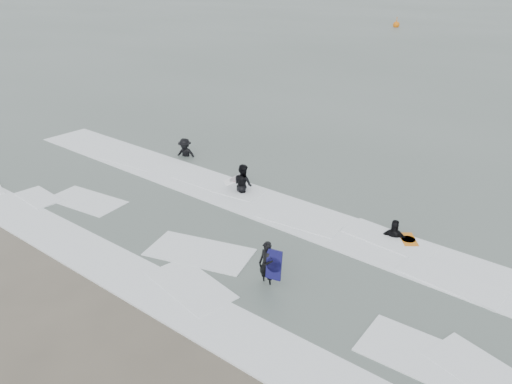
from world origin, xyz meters
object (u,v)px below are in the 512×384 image
Objects in this scene: surfer_centre at (266,285)px; surfer_breaker at (185,157)px; buoy at (396,25)px; surfer_wading at (243,193)px; surfer_right_near at (394,239)px.

surfer_centre is 11.75m from surfer_breaker.
buoy reaches higher than surfer_breaker.
surfer_wading reaches higher than surfer_centre.
surfer_wading is at bearing 137.58° from surfer_centre.
surfer_right_near reaches higher than surfer_wading.
surfer_right_near is at bearing -65.29° from buoy.
surfer_wading is 1.13× the size of buoy.
surfer_breaker is at bearing -21.59° from surfer_right_near.
surfer_breaker is 1.13× the size of buoy.
surfer_wading is 0.99× the size of surfer_right_near.
surfer_breaker reaches higher than surfer_wading.
buoy is (-16.36, 60.24, 0.42)m from surfer_breaker.
surfer_centre is 71.42m from buoy.
surfer_breaker is (-5.07, 1.42, 0.00)m from surfer_wading.
surfer_centre is at bearing -52.69° from surfer_breaker.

